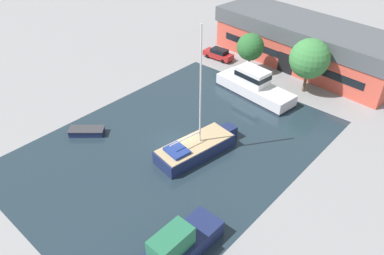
% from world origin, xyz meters
% --- Properties ---
extents(ground_plane, '(440.00, 440.00, 0.00)m').
position_xyz_m(ground_plane, '(0.00, 0.00, 0.00)').
color(ground_plane, gray).
extents(water_canal, '(23.45, 32.54, 0.01)m').
position_xyz_m(water_canal, '(0.00, 0.00, 0.00)').
color(water_canal, '#1E2D38').
rests_on(water_canal, ground).
extents(warehouse_building, '(27.86, 11.71, 6.13)m').
position_xyz_m(warehouse_building, '(0.14, 26.37, 3.11)').
color(warehouse_building, '#C64C3D').
rests_on(warehouse_building, ground).
extents(quay_tree_near_building, '(3.67, 3.67, 5.53)m').
position_xyz_m(quay_tree_near_building, '(-4.17, 18.82, 3.68)').
color(quay_tree_near_building, brown).
rests_on(quay_tree_near_building, ground).
extents(quay_tree_by_water, '(4.90, 4.90, 6.96)m').
position_xyz_m(quay_tree_by_water, '(4.25, 19.06, 4.50)').
color(quay_tree_by_water, brown).
rests_on(quay_tree_by_water, ground).
extents(parked_car, '(4.62, 1.92, 1.59)m').
position_xyz_m(parked_car, '(-9.89, 19.30, 0.80)').
color(parked_car, maroon).
rests_on(parked_car, ground).
extents(sailboat_moored, '(4.31, 9.52, 13.29)m').
position_xyz_m(sailboat_moored, '(2.40, 0.45, 0.79)').
color(sailboat_moored, '#19234C').
rests_on(sailboat_moored, water_canal).
extents(motor_cruiser, '(10.80, 4.53, 3.40)m').
position_xyz_m(motor_cruiser, '(-0.01, 14.00, 1.22)').
color(motor_cruiser, silver).
rests_on(motor_cruiser, water_canal).
extents(small_dinghy, '(3.77, 3.61, 0.70)m').
position_xyz_m(small_dinghy, '(-8.54, -4.97, 0.36)').
color(small_dinghy, '#19234C').
rests_on(small_dinghy, water_canal).
extents(cabin_boat, '(2.54, 8.09, 2.98)m').
position_xyz_m(cabin_boat, '(9.35, -9.77, 1.06)').
color(cabin_boat, '#19234C').
rests_on(cabin_boat, water_canal).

